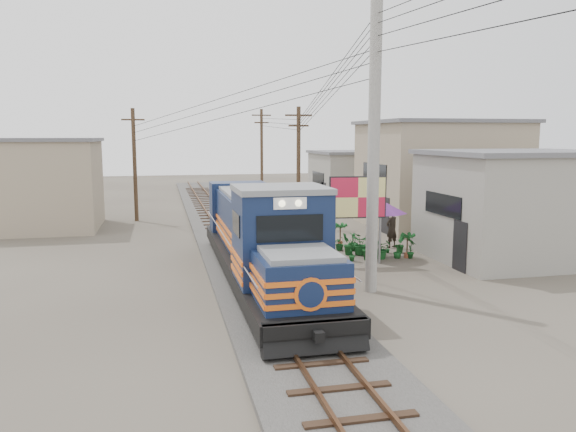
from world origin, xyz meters
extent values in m
plane|color=#473F35|center=(0.00, 0.00, 0.00)|extent=(120.00, 120.00, 0.00)
cube|color=#595651|center=(0.00, 10.00, 0.08)|extent=(3.60, 70.00, 0.16)
cube|color=#51331E|center=(-0.54, 10.00, 0.26)|extent=(0.08, 70.00, 0.12)
cube|color=#51331E|center=(0.54, 10.00, 0.26)|extent=(0.08, 70.00, 0.12)
cube|color=black|center=(0.00, 1.37, 0.74)|extent=(2.69, 14.86, 0.51)
cube|color=black|center=(0.00, -3.27, 0.46)|extent=(2.04, 2.97, 0.60)
cube|color=black|center=(0.00, 6.01, 0.46)|extent=(2.04, 2.97, 0.60)
cube|color=#111E3F|center=(0.00, -4.39, 1.53)|extent=(2.21, 2.23, 1.39)
cube|color=#111E3F|center=(0.00, -2.07, 2.27)|extent=(2.64, 2.41, 2.88)
cube|color=slate|center=(0.00, -2.07, 3.76)|extent=(2.69, 2.54, 0.17)
cube|color=black|center=(0.00, -3.28, 2.78)|extent=(1.89, 0.06, 0.74)
cube|color=white|center=(0.00, -3.29, 3.48)|extent=(0.93, 0.06, 0.33)
cube|color=#111E3F|center=(0.00, 3.69, 1.90)|extent=(2.10, 9.10, 2.14)
cube|color=slate|center=(0.00, 3.69, 3.01)|extent=(1.89, 9.10, 0.17)
cube|color=orange|center=(0.00, 1.37, 1.25)|extent=(2.73, 14.86, 0.13)
cube|color=orange|center=(0.00, 1.37, 1.53)|extent=(2.73, 14.86, 0.13)
cube|color=orange|center=(0.00, 1.37, 1.81)|extent=(2.73, 14.86, 0.13)
cylinder|color=#9E9B93|center=(3.50, -0.50, 5.00)|extent=(0.40, 0.40, 10.00)
cylinder|color=#4C3826|center=(4.50, 14.00, 3.50)|extent=(0.24, 0.24, 7.00)
cube|color=#4C3826|center=(4.50, 14.00, 6.50)|extent=(1.60, 0.10, 0.10)
cube|color=#4C3826|center=(4.50, 14.00, 5.90)|extent=(1.20, 0.10, 0.10)
cylinder|color=#4C3826|center=(4.80, 28.00, 3.75)|extent=(0.24, 0.24, 7.50)
cube|color=#4C3826|center=(4.80, 28.00, 7.00)|extent=(1.60, 0.10, 0.10)
cube|color=#4C3826|center=(4.80, 28.00, 6.40)|extent=(1.20, 0.10, 0.10)
cylinder|color=#4C3826|center=(-5.00, 18.00, 3.50)|extent=(0.24, 0.24, 7.00)
cube|color=#4C3826|center=(-5.00, 18.00, 6.50)|extent=(1.60, 0.10, 0.10)
cube|color=#4C3826|center=(-5.00, 18.00, 5.90)|extent=(1.20, 0.10, 0.10)
cube|color=gray|center=(11.50, 3.00, 2.25)|extent=(7.00, 6.00, 4.50)
cube|color=slate|center=(11.50, 3.00, 4.60)|extent=(7.35, 6.30, 0.20)
cube|color=black|center=(7.98, 3.00, 2.48)|extent=(0.05, 3.00, 0.90)
cube|color=gray|center=(12.50, 12.00, 3.00)|extent=(8.00, 7.00, 6.00)
cube|color=slate|center=(12.50, 12.00, 6.10)|extent=(8.40, 7.35, 0.20)
cube|color=black|center=(8.48, 12.00, 3.30)|extent=(0.05, 3.50, 0.90)
cube|color=gray|center=(11.00, 22.00, 2.00)|extent=(6.00, 6.00, 4.00)
cube|color=slate|center=(11.00, 22.00, 4.10)|extent=(6.30, 6.30, 0.20)
cube|color=black|center=(7.98, 22.00, 2.20)|extent=(0.05, 3.00, 0.90)
cube|color=gray|center=(-10.00, 16.00, 2.50)|extent=(6.00, 6.00, 5.00)
cube|color=slate|center=(-10.00, 16.00, 5.10)|extent=(6.30, 6.30, 0.20)
cylinder|color=#99999E|center=(3.46, 3.63, 1.35)|extent=(0.10, 0.10, 2.70)
cylinder|color=#99999E|center=(5.39, 3.42, 1.35)|extent=(0.10, 0.10, 2.70)
cube|color=black|center=(4.43, 3.53, 2.81)|extent=(2.38, 0.37, 1.73)
cube|color=red|center=(4.43, 3.50, 2.81)|extent=(2.27, 0.32, 1.62)
cylinder|color=black|center=(5.82, 4.51, 0.05)|extent=(0.47, 0.47, 0.10)
cylinder|color=#99999E|center=(5.82, 4.51, 1.17)|extent=(0.05, 0.05, 2.34)
cone|color=#5E2672|center=(5.82, 4.51, 2.29)|extent=(2.91, 2.91, 0.58)
imported|color=black|center=(7.25, 6.50, 0.92)|extent=(0.79, 0.68, 1.84)
imported|color=#164E1E|center=(4.44, 4.11, 0.42)|extent=(0.39, 0.50, 0.84)
imported|color=#164E1E|center=(5.20, 4.19, 0.52)|extent=(0.74, 0.73, 1.04)
imported|color=#164E1E|center=(5.79, 4.22, 0.47)|extent=(1.07, 1.11, 0.95)
imported|color=#164E1E|center=(6.56, 4.23, 0.32)|extent=(0.40, 0.40, 0.64)
imported|color=#164E1E|center=(7.12, 4.06, 0.47)|extent=(0.37, 0.52, 0.95)
imported|color=#164E1E|center=(4.65, 5.34, 0.50)|extent=(0.70, 0.65, 1.01)
imported|color=#164E1E|center=(5.24, 5.20, 0.51)|extent=(0.92, 1.02, 1.03)
imported|color=#164E1E|center=(5.74, 5.27, 0.56)|extent=(0.85, 0.85, 1.11)
imported|color=#164E1E|center=(6.60, 5.36, 0.30)|extent=(0.25, 0.34, 0.61)
imported|color=#164E1E|center=(7.16, 5.30, 0.40)|extent=(0.51, 0.55, 0.81)
imported|color=#164E1E|center=(4.65, 6.45, 0.33)|extent=(0.65, 0.59, 0.65)
imported|color=#164E1E|center=(5.21, 6.23, 0.43)|extent=(0.60, 0.60, 0.85)
camera|label=1|loc=(-3.43, -18.17, 5.31)|focal=35.00mm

